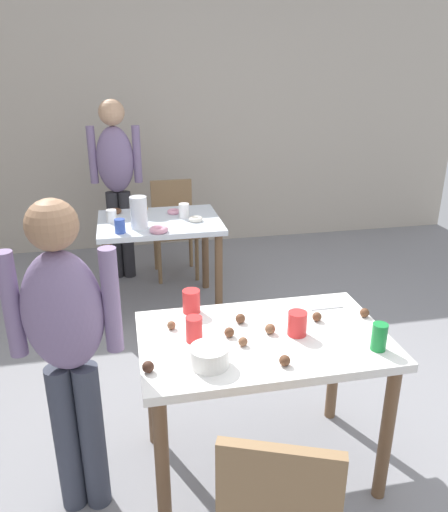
{
  "coord_description": "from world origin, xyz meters",
  "views": [
    {
      "loc": [
        -0.6,
        -2.15,
        1.91
      ],
      "look_at": [
        -0.07,
        0.39,
        0.9
      ],
      "focal_mm": 35.42,
      "sensor_mm": 36.0,
      "label": 1
    }
  ],
  "objects_px": {
    "mixing_bowl": "(209,356)",
    "pitcher_far": "(139,213)",
    "dining_table_far": "(160,235)",
    "soda_can": "(379,337)",
    "dining_table_near": "(263,357)",
    "person_adult_far": "(116,174)",
    "chair_far_table": "(174,222)",
    "person_girl_near": "(67,340)"
  },
  "relations": [
    {
      "from": "mixing_bowl",
      "to": "soda_can",
      "type": "bearing_deg",
      "value": -2.21
    },
    {
      "from": "mixing_bowl",
      "to": "soda_can",
      "type": "height_order",
      "value": "soda_can"
    },
    {
      "from": "person_girl_near",
      "to": "mixing_bowl",
      "type": "relative_size",
      "value": 9.0
    },
    {
      "from": "person_adult_far",
      "to": "dining_table_far",
      "type": "bearing_deg",
      "value": -66.75
    },
    {
      "from": "person_adult_far",
      "to": "soda_can",
      "type": "xyz_separation_m",
      "value": [
        1.06,
        -2.77,
        -0.16
      ]
    },
    {
      "from": "soda_can",
      "to": "pitcher_far",
      "type": "distance_m",
      "value": 2.1
    },
    {
      "from": "dining_table_far",
      "to": "pitcher_far",
      "type": "distance_m",
      "value": 0.33
    },
    {
      "from": "person_adult_far",
      "to": "mixing_bowl",
      "type": "height_order",
      "value": "person_adult_far"
    },
    {
      "from": "dining_table_near",
      "to": "mixing_bowl",
      "type": "distance_m",
      "value": 0.37
    },
    {
      "from": "mixing_bowl",
      "to": "pitcher_far",
      "type": "height_order",
      "value": "pitcher_far"
    },
    {
      "from": "dining_table_near",
      "to": "pitcher_far",
      "type": "distance_m",
      "value": 1.76
    },
    {
      "from": "dining_table_near",
      "to": "mixing_bowl",
      "type": "bearing_deg",
      "value": -147.18
    },
    {
      "from": "dining_table_near",
      "to": "person_adult_far",
      "type": "relative_size",
      "value": 0.7
    },
    {
      "from": "person_girl_near",
      "to": "pitcher_far",
      "type": "xyz_separation_m",
      "value": [
        0.37,
        1.73,
        0.01
      ]
    },
    {
      "from": "mixing_bowl",
      "to": "soda_can",
      "type": "distance_m",
      "value": 0.73
    },
    {
      "from": "person_adult_far",
      "to": "soda_can",
      "type": "bearing_deg",
      "value": -68.97
    },
    {
      "from": "dining_table_far",
      "to": "chair_far_table",
      "type": "height_order",
      "value": "chair_far_table"
    },
    {
      "from": "pitcher_far",
      "to": "mixing_bowl",
      "type": "bearing_deg",
      "value": -84.18
    },
    {
      "from": "dining_table_near",
      "to": "mixing_bowl",
      "type": "relative_size",
      "value": 6.96
    },
    {
      "from": "chair_far_table",
      "to": "person_adult_far",
      "type": "relative_size",
      "value": 0.54
    },
    {
      "from": "chair_far_table",
      "to": "pitcher_far",
      "type": "relative_size",
      "value": 3.69
    },
    {
      "from": "dining_table_near",
      "to": "mixing_bowl",
      "type": "xyz_separation_m",
      "value": [
        -0.28,
        -0.18,
        0.15
      ]
    },
    {
      "from": "dining_table_far",
      "to": "mixing_bowl",
      "type": "bearing_deg",
      "value": -89.12
    },
    {
      "from": "chair_far_table",
      "to": "pitcher_far",
      "type": "xyz_separation_m",
      "value": [
        -0.34,
        -0.89,
        0.37
      ]
    },
    {
      "from": "pitcher_far",
      "to": "dining_table_far",
      "type": "bearing_deg",
      "value": 47.2
    },
    {
      "from": "person_girl_near",
      "to": "mixing_bowl",
      "type": "distance_m",
      "value": 0.58
    },
    {
      "from": "person_adult_far",
      "to": "dining_table_near",
      "type": "bearing_deg",
      "value": -76.49
    },
    {
      "from": "person_adult_far",
      "to": "soda_can",
      "type": "distance_m",
      "value": 2.97
    },
    {
      "from": "person_adult_far",
      "to": "pitcher_far",
      "type": "bearing_deg",
      "value": -80.58
    },
    {
      "from": "mixing_bowl",
      "to": "dining_table_far",
      "type": "bearing_deg",
      "value": 90.88
    },
    {
      "from": "chair_far_table",
      "to": "soda_can",
      "type": "relative_size",
      "value": 7.13
    },
    {
      "from": "dining_table_far",
      "to": "dining_table_near",
      "type": "bearing_deg",
      "value": -80.48
    },
    {
      "from": "mixing_bowl",
      "to": "chair_far_table",
      "type": "bearing_deg",
      "value": 86.86
    },
    {
      "from": "person_girl_near",
      "to": "mixing_bowl",
      "type": "xyz_separation_m",
      "value": [
        0.56,
        -0.13,
        -0.07
      ]
    },
    {
      "from": "dining_table_near",
      "to": "chair_far_table",
      "type": "xyz_separation_m",
      "value": [
        -0.13,
        2.57,
        -0.14
      ]
    },
    {
      "from": "dining_table_far",
      "to": "pitcher_far",
      "type": "relative_size",
      "value": 3.96
    },
    {
      "from": "person_girl_near",
      "to": "pitcher_far",
      "type": "relative_size",
      "value": 6.13
    },
    {
      "from": "dining_table_near",
      "to": "dining_table_far",
      "type": "xyz_separation_m",
      "value": [
        -0.31,
        1.85,
        -0.01
      ]
    },
    {
      "from": "dining_table_near",
      "to": "dining_table_far",
      "type": "distance_m",
      "value": 1.88
    },
    {
      "from": "dining_table_far",
      "to": "chair_far_table",
      "type": "relative_size",
      "value": 1.08
    },
    {
      "from": "dining_table_near",
      "to": "dining_table_far",
      "type": "relative_size",
      "value": 1.19
    },
    {
      "from": "person_adult_far",
      "to": "pitcher_far",
      "type": "xyz_separation_m",
      "value": [
        0.15,
        -0.88,
        -0.1
      ]
    }
  ]
}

